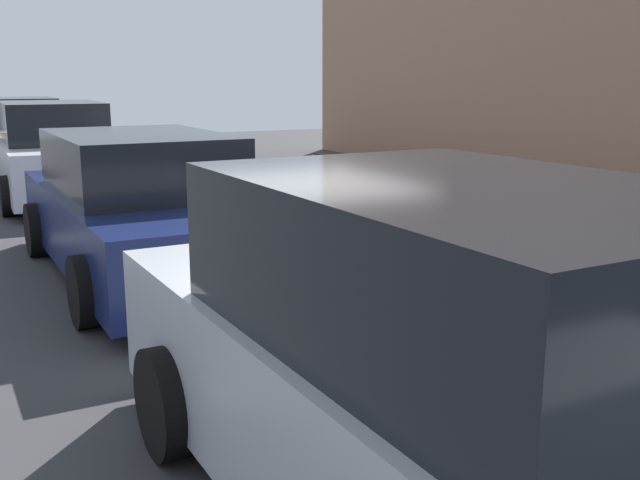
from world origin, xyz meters
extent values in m
plane|color=#333335|center=(0.00, 0.00, 0.00)|extent=(40.00, 40.00, 0.00)
cube|color=#9E9B93|center=(0.00, -2.50, 0.07)|extent=(18.00, 5.00, 0.14)
cube|color=black|center=(-4.17, -0.55, 0.48)|extent=(0.40, 0.27, 0.69)
cube|color=black|center=(-4.17, -0.55, 0.48)|extent=(0.40, 0.06, 0.70)
cylinder|color=gray|center=(-4.00, -0.55, 0.94)|extent=(0.02, 0.02, 0.23)
cylinder|color=black|center=(-4.17, -0.55, 1.06)|extent=(0.33, 0.03, 0.02)
cylinder|color=black|center=(-3.99, -0.55, 0.16)|extent=(0.04, 0.02, 0.04)
cube|color=navy|center=(-3.61, -0.61, 0.40)|extent=(0.49, 0.26, 0.51)
cube|color=black|center=(-3.61, -0.61, 0.40)|extent=(0.49, 0.06, 0.52)
cylinder|color=gray|center=(-3.82, -0.60, 0.67)|extent=(0.02, 0.02, 0.04)
cylinder|color=gray|center=(-3.40, -0.62, 0.67)|extent=(0.02, 0.02, 0.04)
cylinder|color=black|center=(-3.61, -0.61, 0.69)|extent=(0.42, 0.04, 0.02)
cylinder|color=black|center=(-3.82, -0.60, 0.16)|extent=(0.04, 0.02, 0.04)
cylinder|color=black|center=(-3.39, -0.62, 0.16)|extent=(0.04, 0.02, 0.04)
cube|color=#9EA0A8|center=(-3.01, -0.52, 0.43)|extent=(0.47, 0.22, 0.59)
cube|color=black|center=(-3.01, -0.52, 0.43)|extent=(0.47, 0.07, 0.60)
cylinder|color=gray|center=(-3.21, -0.51, 0.86)|extent=(0.02, 0.02, 0.26)
cylinder|color=gray|center=(-2.81, -0.53, 0.86)|extent=(0.02, 0.02, 0.26)
cylinder|color=black|center=(-3.01, -0.52, 0.99)|extent=(0.40, 0.05, 0.02)
cylinder|color=black|center=(-3.22, -0.51, 0.16)|extent=(0.05, 0.02, 0.04)
cylinder|color=black|center=(-2.81, -0.53, 0.16)|extent=(0.05, 0.02, 0.04)
cube|color=red|center=(-2.48, -0.57, 0.46)|extent=(0.37, 0.22, 0.65)
cube|color=black|center=(-2.48, -0.57, 0.46)|extent=(0.37, 0.04, 0.66)
cylinder|color=gray|center=(-2.63, -0.57, 0.81)|extent=(0.02, 0.02, 0.04)
cylinder|color=gray|center=(-2.33, -0.57, 0.81)|extent=(0.02, 0.02, 0.04)
cylinder|color=black|center=(-2.48, -0.57, 0.83)|extent=(0.31, 0.03, 0.02)
cylinder|color=black|center=(-2.64, -0.57, 0.16)|extent=(0.04, 0.02, 0.04)
cylinder|color=black|center=(-2.32, -0.57, 0.16)|extent=(0.04, 0.02, 0.04)
cube|color=maroon|center=(-1.98, -0.61, 0.46)|extent=(0.40, 0.21, 0.63)
cube|color=black|center=(-1.98, -0.61, 0.46)|extent=(0.40, 0.04, 0.65)
cylinder|color=gray|center=(-2.15, -0.62, 0.92)|extent=(0.02, 0.02, 0.29)
cylinder|color=gray|center=(-1.82, -0.61, 0.92)|extent=(0.02, 0.02, 0.29)
cylinder|color=black|center=(-1.98, -0.61, 1.06)|extent=(0.33, 0.03, 0.02)
cylinder|color=black|center=(-2.15, -0.62, 0.16)|extent=(0.04, 0.02, 0.04)
cylinder|color=black|center=(-1.81, -0.61, 0.16)|extent=(0.04, 0.02, 0.04)
cube|color=#59601E|center=(-1.46, -0.54, 0.53)|extent=(0.42, 0.22, 0.77)
cube|color=black|center=(-1.46, -0.54, 0.53)|extent=(0.42, 0.07, 0.79)
cylinder|color=gray|center=(-1.63, -0.53, 1.07)|extent=(0.02, 0.02, 0.31)
cylinder|color=gray|center=(-1.29, -0.56, 1.07)|extent=(0.02, 0.02, 0.31)
cylinder|color=black|center=(-1.46, -0.54, 1.22)|extent=(0.35, 0.05, 0.02)
cylinder|color=black|center=(-1.64, -0.53, 0.16)|extent=(0.05, 0.02, 0.04)
cylinder|color=black|center=(-1.28, -0.56, 0.16)|extent=(0.05, 0.02, 0.04)
cube|color=#0F606B|center=(-0.96, -0.59, 0.46)|extent=(0.36, 0.22, 0.63)
cube|color=black|center=(-0.96, -0.59, 0.46)|extent=(0.35, 0.06, 0.64)
cylinder|color=gray|center=(-1.11, -0.58, 0.88)|extent=(0.02, 0.02, 0.21)
cylinder|color=gray|center=(-0.82, -0.60, 0.88)|extent=(0.02, 0.02, 0.21)
cylinder|color=black|center=(-0.96, -0.59, 0.98)|extent=(0.29, 0.04, 0.02)
cylinder|color=black|center=(-1.11, -0.58, 0.16)|extent=(0.04, 0.02, 0.04)
cylinder|color=black|center=(-0.82, -0.60, 0.16)|extent=(0.04, 0.02, 0.04)
cube|color=black|center=(-0.50, -0.54, 0.51)|extent=(0.36, 0.28, 0.74)
cube|color=black|center=(-0.50, -0.54, 0.51)|extent=(0.35, 0.08, 0.75)
cylinder|color=gray|center=(-0.64, -0.56, 0.97)|extent=(0.02, 0.02, 0.18)
cylinder|color=gray|center=(-0.36, -0.53, 0.97)|extent=(0.02, 0.02, 0.18)
cylinder|color=black|center=(-0.50, -0.54, 1.06)|extent=(0.28, 0.05, 0.02)
cylinder|color=black|center=(-0.65, -0.56, 0.16)|extent=(0.05, 0.02, 0.04)
cylinder|color=black|center=(-0.36, -0.53, 0.16)|extent=(0.05, 0.02, 0.04)
cube|color=navy|center=(-0.04, -0.53, 0.49)|extent=(0.35, 0.25, 0.70)
cube|color=black|center=(-0.04, -0.53, 0.49)|extent=(0.35, 0.06, 0.71)
cylinder|color=gray|center=(-0.18, -0.52, 0.97)|extent=(0.02, 0.02, 0.26)
cylinder|color=gray|center=(0.10, -0.53, 0.97)|extent=(0.02, 0.02, 0.26)
cylinder|color=black|center=(-0.04, -0.53, 1.09)|extent=(0.28, 0.04, 0.02)
cylinder|color=black|center=(-0.19, -0.52, 0.16)|extent=(0.05, 0.02, 0.04)
cylinder|color=black|center=(0.11, -0.53, 0.16)|extent=(0.05, 0.02, 0.04)
cube|color=#9EA0A8|center=(0.49, -0.60, 0.53)|extent=(0.49, 0.25, 0.78)
cube|color=black|center=(0.49, -0.60, 0.53)|extent=(0.48, 0.08, 0.79)
cylinder|color=gray|center=(0.28, -0.61, 1.05)|extent=(0.02, 0.02, 0.26)
cylinder|color=gray|center=(0.69, -0.58, 1.05)|extent=(0.02, 0.02, 0.26)
cylinder|color=black|center=(0.49, -0.60, 1.18)|extent=(0.41, 0.06, 0.02)
cylinder|color=black|center=(0.28, -0.61, 0.16)|extent=(0.05, 0.02, 0.04)
cylinder|color=black|center=(0.70, -0.58, 0.16)|extent=(0.05, 0.02, 0.04)
cube|color=red|center=(1.06, -0.47, 0.49)|extent=(0.44, 0.25, 0.71)
cube|color=black|center=(1.06, -0.47, 0.49)|extent=(0.44, 0.06, 0.72)
cylinder|color=gray|center=(0.87, -0.47, 0.95)|extent=(0.02, 0.02, 0.20)
cylinder|color=gray|center=(1.24, -0.46, 0.95)|extent=(0.02, 0.02, 0.20)
cylinder|color=black|center=(1.06, -0.47, 1.05)|extent=(0.37, 0.04, 0.02)
cylinder|color=black|center=(0.87, -0.47, 0.16)|extent=(0.04, 0.02, 0.04)
cylinder|color=black|center=(1.24, -0.46, 0.16)|extent=(0.04, 0.02, 0.04)
cylinder|color=#D89E0C|center=(1.99, -0.55, 0.45)|extent=(0.20, 0.20, 0.62)
sphere|color=#D89E0C|center=(1.99, -0.55, 0.81)|extent=(0.21, 0.21, 0.21)
cylinder|color=#D89E0C|center=(2.14, -0.55, 0.48)|extent=(0.09, 0.10, 0.09)
cylinder|color=#D89E0C|center=(1.84, -0.55, 0.48)|extent=(0.09, 0.10, 0.09)
cylinder|color=brown|center=(2.64, -0.40, 0.54)|extent=(0.13, 0.13, 0.80)
cube|color=#B2B5BA|center=(-5.21, 1.74, 0.59)|extent=(4.74, 1.82, 0.83)
cube|color=black|center=(-5.21, 1.74, 1.35)|extent=(2.47, 1.65, 0.68)
cylinder|color=black|center=(-3.75, 2.65, 0.32)|extent=(0.64, 0.23, 0.64)
cylinder|color=black|center=(-3.73, 0.87, 0.32)|extent=(0.64, 0.23, 0.64)
cube|color=#141E4C|center=(0.23, 1.74, 0.55)|extent=(4.78, 1.78, 0.75)
cube|color=black|center=(0.23, 1.74, 1.23)|extent=(2.49, 1.63, 0.61)
cylinder|color=black|center=(1.70, 2.64, 0.32)|extent=(0.64, 0.22, 0.64)
cylinder|color=black|center=(1.71, 0.86, 0.32)|extent=(0.64, 0.22, 0.64)
cylinder|color=black|center=(-1.26, 2.63, 0.32)|extent=(0.64, 0.22, 0.64)
cylinder|color=black|center=(-1.25, 0.85, 0.32)|extent=(0.64, 0.22, 0.64)
cube|color=silver|center=(6.08, 1.74, 0.59)|extent=(4.74, 1.89, 0.83)
cube|color=black|center=(6.08, 1.74, 1.35)|extent=(2.49, 1.67, 0.68)
cylinder|color=black|center=(7.50, 0.82, 0.32)|extent=(0.65, 0.24, 0.64)
cylinder|color=black|center=(4.66, 2.67, 0.32)|extent=(0.65, 0.24, 0.64)
cylinder|color=black|center=(4.60, 0.92, 0.32)|extent=(0.65, 0.24, 0.64)
cube|color=tan|center=(11.37, 1.74, 0.58)|extent=(4.57, 1.96, 0.80)
cube|color=black|center=(11.37, 1.74, 1.31)|extent=(2.40, 1.75, 0.66)
cylinder|color=black|center=(12.74, 0.78, 0.32)|extent=(0.65, 0.24, 0.64)
cylinder|color=black|center=(9.94, 0.87, 0.32)|extent=(0.65, 0.24, 0.64)
camera|label=1|loc=(-7.59, 3.72, 2.11)|focal=41.66mm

